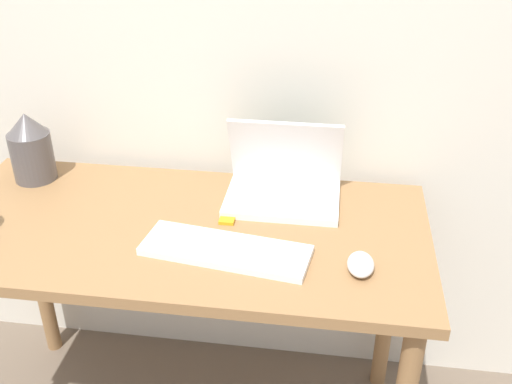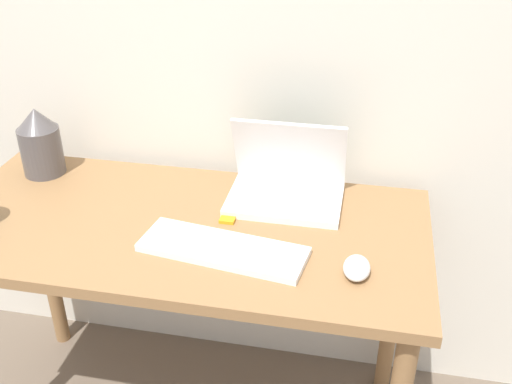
% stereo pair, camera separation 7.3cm
% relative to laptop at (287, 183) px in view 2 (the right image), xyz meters
% --- Properties ---
extents(desk, '(1.27, 0.60, 0.74)m').
position_rel_laptop_xyz_m(desk, '(-0.25, -0.18, -0.15)').
color(desk, olive).
rests_on(desk, ground_plane).
extents(laptop, '(0.31, 0.22, 0.23)m').
position_rel_laptop_xyz_m(laptop, '(0.00, 0.00, 0.00)').
color(laptop, white).
rests_on(laptop, desk).
extents(keyboard, '(0.42, 0.19, 0.02)m').
position_rel_laptop_xyz_m(keyboard, '(-0.11, -0.28, -0.04)').
color(keyboard, white).
rests_on(keyboard, desk).
extents(mouse, '(0.06, 0.10, 0.03)m').
position_rel_laptop_xyz_m(mouse, '(0.21, -0.30, -0.03)').
color(mouse, silver).
rests_on(mouse, desk).
extents(vase, '(0.12, 0.12, 0.20)m').
position_rel_laptop_xyz_m(vase, '(-0.73, 0.01, 0.05)').
color(vase, '#514C4C').
rests_on(vase, desk).
extents(mp3_player, '(0.04, 0.06, 0.01)m').
position_rel_laptop_xyz_m(mp3_player, '(-0.13, -0.13, -0.04)').
color(mp3_player, orange).
rests_on(mp3_player, desk).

